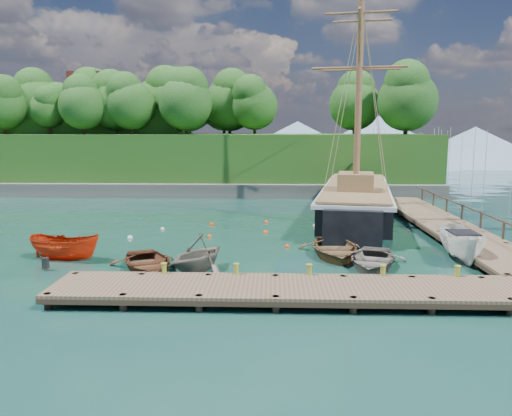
{
  "coord_description": "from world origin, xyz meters",
  "views": [
    {
      "loc": [
        0.51,
        -24.95,
        6.5
      ],
      "look_at": [
        -0.49,
        3.55,
        2.0
      ],
      "focal_mm": 35.0,
      "sensor_mm": 36.0,
      "label": 1
    }
  ],
  "objects_px": {
    "rowboat_0": "(147,270)",
    "rowboat_2": "(334,256)",
    "cabin_boat_white": "(461,260)",
    "schooner": "(356,204)",
    "rowboat_3": "(372,266)",
    "rowboat_1": "(198,271)",
    "motorboat_orange": "(66,259)"
  },
  "relations": [
    {
      "from": "rowboat_2",
      "to": "motorboat_orange",
      "type": "xyz_separation_m",
      "value": [
        -13.68,
        -1.15,
        0.0
      ]
    },
    {
      "from": "rowboat_0",
      "to": "rowboat_2",
      "type": "height_order",
      "value": "rowboat_2"
    },
    {
      "from": "rowboat_1",
      "to": "schooner",
      "type": "xyz_separation_m",
      "value": [
        9.56,
        14.27,
        1.05
      ]
    },
    {
      "from": "rowboat_1",
      "to": "rowboat_0",
      "type": "bearing_deg",
      "value": -154.34
    },
    {
      "from": "rowboat_2",
      "to": "cabin_boat_white",
      "type": "distance_m",
      "value": 6.34
    },
    {
      "from": "rowboat_0",
      "to": "motorboat_orange",
      "type": "bearing_deg",
      "value": 135.4
    },
    {
      "from": "cabin_boat_white",
      "to": "schooner",
      "type": "relative_size",
      "value": 0.18
    },
    {
      "from": "rowboat_1",
      "to": "motorboat_orange",
      "type": "relative_size",
      "value": 0.93
    },
    {
      "from": "rowboat_1",
      "to": "rowboat_2",
      "type": "height_order",
      "value": "rowboat_1"
    },
    {
      "from": "rowboat_1",
      "to": "cabin_boat_white",
      "type": "relative_size",
      "value": 0.75
    },
    {
      "from": "rowboat_0",
      "to": "motorboat_orange",
      "type": "xyz_separation_m",
      "value": [
        -4.61,
        1.75,
        0.0
      ]
    },
    {
      "from": "rowboat_1",
      "to": "rowboat_3",
      "type": "xyz_separation_m",
      "value": [
        8.24,
        1.09,
        0.0
      ]
    },
    {
      "from": "rowboat_1",
      "to": "motorboat_orange",
      "type": "xyz_separation_m",
      "value": [
        -7.02,
        1.88,
        0.0
      ]
    },
    {
      "from": "rowboat_3",
      "to": "cabin_boat_white",
      "type": "xyz_separation_m",
      "value": [
        4.73,
        1.35,
        0.0
      ]
    },
    {
      "from": "rowboat_0",
      "to": "rowboat_1",
      "type": "relative_size",
      "value": 1.24
    },
    {
      "from": "rowboat_3",
      "to": "schooner",
      "type": "xyz_separation_m",
      "value": [
        1.32,
        13.19,
        1.05
      ]
    },
    {
      "from": "rowboat_0",
      "to": "cabin_boat_white",
      "type": "height_order",
      "value": "cabin_boat_white"
    },
    {
      "from": "cabin_boat_white",
      "to": "rowboat_3",
      "type": "bearing_deg",
      "value": -158.79
    },
    {
      "from": "motorboat_orange",
      "to": "cabin_boat_white",
      "type": "xyz_separation_m",
      "value": [
        19.99,
        0.56,
        0.0
      ]
    },
    {
      "from": "motorboat_orange",
      "to": "schooner",
      "type": "distance_m",
      "value": 20.73
    },
    {
      "from": "rowboat_1",
      "to": "schooner",
      "type": "bearing_deg",
      "value": 84.81
    },
    {
      "from": "rowboat_3",
      "to": "schooner",
      "type": "bearing_deg",
      "value": 100.42
    },
    {
      "from": "rowboat_0",
      "to": "motorboat_orange",
      "type": "distance_m",
      "value": 4.93
    },
    {
      "from": "rowboat_2",
      "to": "schooner",
      "type": "height_order",
      "value": "schooner"
    },
    {
      "from": "rowboat_3",
      "to": "motorboat_orange",
      "type": "relative_size",
      "value": 1.15
    },
    {
      "from": "rowboat_0",
      "to": "motorboat_orange",
      "type": "relative_size",
      "value": 1.15
    },
    {
      "from": "rowboat_1",
      "to": "rowboat_3",
      "type": "distance_m",
      "value": 8.31
    },
    {
      "from": "rowboat_0",
      "to": "rowboat_3",
      "type": "distance_m",
      "value": 10.69
    },
    {
      "from": "rowboat_0",
      "to": "rowboat_3",
      "type": "bearing_deg",
      "value": -18.65
    },
    {
      "from": "rowboat_0",
      "to": "rowboat_2",
      "type": "relative_size",
      "value": 0.91
    },
    {
      "from": "rowboat_0",
      "to": "rowboat_1",
      "type": "height_order",
      "value": "rowboat_1"
    },
    {
      "from": "motorboat_orange",
      "to": "schooner",
      "type": "height_order",
      "value": "schooner"
    }
  ]
}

